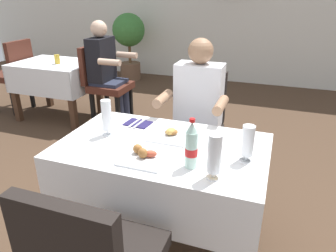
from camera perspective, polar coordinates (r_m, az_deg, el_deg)
The scene contains 17 objects.
ground_plane at distance 2.30m, azimuth -4.48°, elevation -20.38°, with size 11.00×11.00×0.00m, color #473323.
main_dining_table at distance 1.98m, azimuth -0.98°, elevation -7.77°, with size 1.24×0.77×0.73m.
chair_far_diner_seat at distance 2.64m, azimuth 4.94°, elevation 0.40°, with size 0.44×0.50×0.97m.
seated_diner_far at distance 2.48m, azimuth 5.15°, elevation 2.70°, with size 0.50×0.46×1.26m.
plate_near_camera at distance 1.74m, azimuth -4.36°, elevation -5.33°, with size 0.24×0.24×0.07m.
plate_far_diner at distance 1.99m, azimuth 0.55°, elevation -1.51°, with size 0.25×0.25×0.06m.
beer_glass_left at distance 1.73m, azimuth 14.11°, elevation -2.99°, with size 0.07×0.07×0.20m.
beer_glass_middle at distance 2.01m, azimuth -10.94°, elevation 1.42°, with size 0.07×0.07×0.23m.
beer_glass_right at distance 1.54m, azimuth 8.35°, elevation -5.38°, with size 0.07×0.07×0.24m.
cola_bottle_primary at distance 1.62m, azimuth 4.24°, elevation -3.67°, with size 0.07×0.07×0.27m.
napkin_cutlery_set at distance 2.19m, azimuth -5.43°, elevation 0.49°, with size 0.18×0.19×0.01m.
background_dining_table at distance 4.35m, azimuth -19.45°, elevation 8.33°, with size 0.97×0.73×0.73m.
background_chair_left at distance 4.81m, azimuth -26.06°, elevation 8.77°, with size 0.50×0.44×0.97m.
background_chair_right at distance 3.95m, azimuth -11.48°, elevation 7.92°, with size 0.50×0.44×0.97m.
background_patron at distance 3.89m, azimuth -11.03°, elevation 10.10°, with size 0.46×0.50×1.26m.
background_table_tumbler at distance 4.20m, azimuth -19.31°, elevation 11.27°, with size 0.06×0.06×0.11m, color gold.
potted_plant_corner at distance 5.97m, azimuth -7.03°, elevation 15.48°, with size 0.58×0.58×1.19m.
Camera 1 is at (0.71, -1.49, 1.59)m, focal length 33.89 mm.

